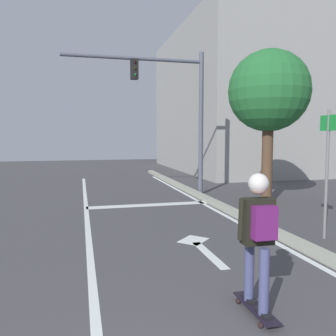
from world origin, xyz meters
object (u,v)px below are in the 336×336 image
object	(u,v)px
skater	(258,225)
street_sign_post	(327,156)
roadside_tree	(269,92)
skateboard	(256,308)
traffic_signal_mast	(171,96)

from	to	relation	value
skater	street_sign_post	size ratio (longest dim) A/B	0.60
skater	roadside_tree	distance (m)	7.27
skater	skateboard	bearing A→B (deg)	89.30
skateboard	skater	world-z (taller)	skater
skater	roadside_tree	world-z (taller)	roadside_tree
street_sign_post	traffic_signal_mast	bearing A→B (deg)	106.30
skater	roadside_tree	bearing A→B (deg)	59.15
skateboard	roadside_tree	distance (m)	7.62
traffic_signal_mast	roadside_tree	world-z (taller)	traffic_signal_mast
skater	street_sign_post	distance (m)	3.69
skateboard	street_sign_post	xyz separation A→B (m)	(2.77, 2.35, 1.56)
skater	traffic_signal_mast	distance (m)	8.46
traffic_signal_mast	street_sign_post	world-z (taller)	traffic_signal_mast
skateboard	roadside_tree	xyz separation A→B (m)	(3.54, 5.91, 3.25)
skater	roadside_tree	xyz separation A→B (m)	(3.54, 5.93, 2.29)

